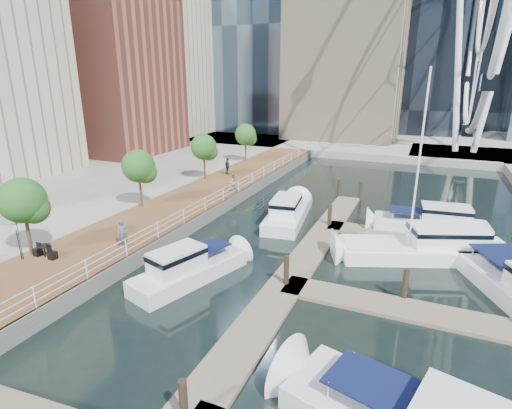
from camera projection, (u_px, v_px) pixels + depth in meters
The scene contains 13 objects.
ground at pixel (149, 363), 15.94m from camera, with size 520.00×520.00×0.00m, color black.
boardwalk at pixel (175, 212), 32.31m from camera, with size 6.00×60.00×1.00m, color brown.
seawall at pixel (207, 217), 31.18m from camera, with size 0.25×60.00×1.00m, color #595954.
land_far at pixel (393, 119), 105.06m from camera, with size 200.00×114.00×1.00m, color gray.
pier at pixel (463, 156), 56.01m from camera, with size 14.00×12.00×1.00m, color gray.
railing at pixel (205, 204), 30.91m from camera, with size 0.10×60.00×1.05m, color white, non-canonical shape.
floating_docks at pixel (385, 280), 21.52m from camera, with size 16.00×34.00×2.60m.
midrise_condos at pixel (53, 56), 48.03m from camera, with size 19.00×67.00×28.00m.
street_trees at pixel (138, 166), 31.20m from camera, with size 2.60×42.60×4.60m.
pedestrian_near at pixel (123, 234), 24.06m from camera, with size 0.65×0.43×1.78m, color #4B5064.
pedestrian_mid at pixel (232, 182), 36.07m from camera, with size 0.84×0.66×1.73m, color gray.
pedestrian_far at pixel (228, 166), 42.62m from camera, with size 1.05×0.44×1.80m, color #374045.
moored_yachts at pixel (413, 270), 23.70m from camera, with size 23.97×31.04×11.50m.
Camera 1 is at (9.19, -10.49, 10.87)m, focal length 28.00 mm.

